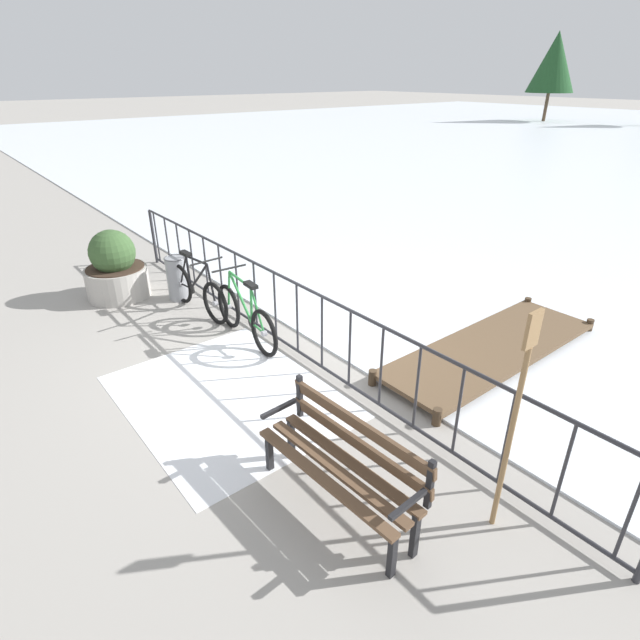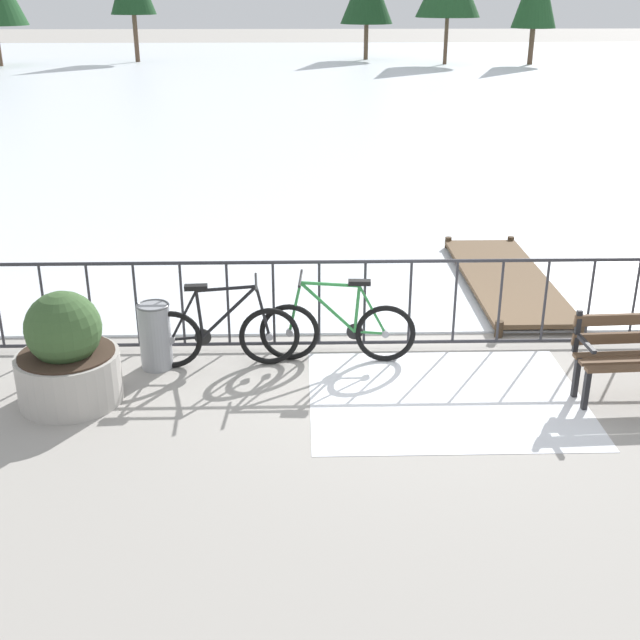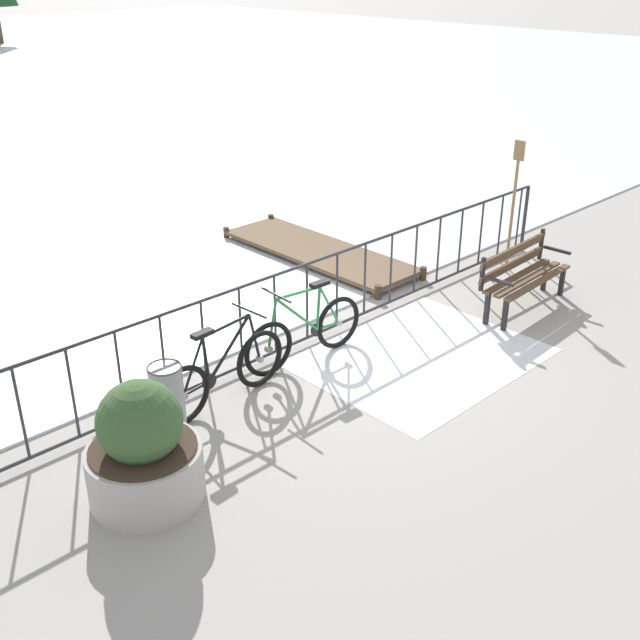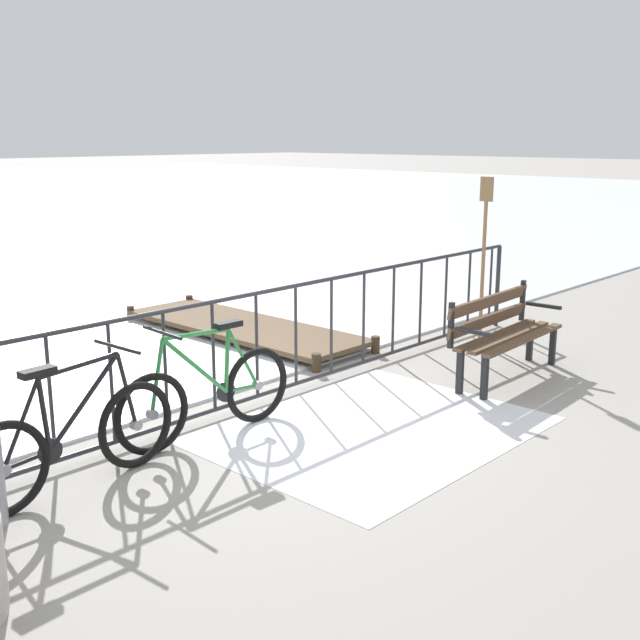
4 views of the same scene
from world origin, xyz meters
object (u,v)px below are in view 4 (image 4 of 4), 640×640
bicycle_second (74,441)px  oar_upright (484,250)px  park_bench (502,329)px  bicycle_near_railing (208,394)px

bicycle_second → oar_upright: (5.35, 0.03, 0.77)m
park_bench → bicycle_second: bearing=169.6°
bicycle_second → park_bench: (4.38, -0.80, 0.14)m
oar_upright → bicycle_second: bearing=-179.6°
bicycle_near_railing → bicycle_second: bearing=-175.3°
park_bench → oar_upright: bearing=40.9°
bicycle_second → bicycle_near_railing: bearing=4.7°
bicycle_near_railing → park_bench: bicycle_near_railing is taller
bicycle_near_railing → park_bench: size_ratio=1.05×
bicycle_second → park_bench: 4.46m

